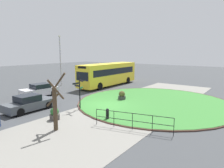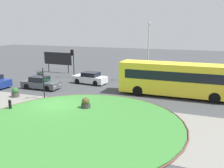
% 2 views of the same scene
% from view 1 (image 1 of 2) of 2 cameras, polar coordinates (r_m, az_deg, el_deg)
% --- Properties ---
extents(ground, '(120.00, 120.00, 0.00)m').
position_cam_1_polar(ground, '(18.70, -1.55, -6.33)').
color(ground, '#3D3F42').
extents(sidewalk_paving, '(32.00, 7.87, 0.02)m').
position_cam_1_polar(sidewalk_paving, '(17.55, 3.83, -7.36)').
color(sidewalk_paving, gray).
rests_on(sidewalk_paving, ground).
extents(grass_island, '(14.68, 14.68, 0.10)m').
position_cam_1_polar(grass_island, '(20.45, 11.74, -5.02)').
color(grass_island, '#387A33').
rests_on(grass_island, ground).
extents(grass_kerb_ring, '(14.99, 14.99, 0.11)m').
position_cam_1_polar(grass_kerb_ring, '(20.45, 11.74, -5.01)').
color(grass_kerb_ring, brown).
rests_on(grass_kerb_ring, ground).
extents(signpost_directional, '(1.33, 1.25, 3.01)m').
position_cam_1_polar(signpost_directional, '(17.56, -9.23, -1.57)').
color(signpost_directional, black).
rests_on(signpost_directional, ground).
extents(bollard_foreground, '(0.24, 0.24, 0.86)m').
position_cam_1_polar(bollard_foreground, '(15.02, -1.29, -8.49)').
color(bollard_foreground, black).
rests_on(bollard_foreground, ground).
extents(railing_grass_edge, '(1.31, 5.00, 1.12)m').
position_cam_1_polar(railing_grass_edge, '(13.15, 5.82, -9.87)').
color(railing_grass_edge, black).
rests_on(railing_grass_edge, ground).
extents(bus_yellow, '(11.06, 2.64, 3.26)m').
position_cam_1_polar(bus_yellow, '(29.70, -0.98, 2.91)').
color(bus_yellow, yellow).
rests_on(bus_yellow, ground).
extents(car_near_lane, '(4.21, 2.09, 1.41)m').
position_cam_1_polar(car_near_lane, '(24.18, -19.86, -1.70)').
color(car_near_lane, silver).
rests_on(car_near_lane, ground).
extents(car_far_lane, '(4.25, 1.79, 1.38)m').
position_cam_1_polar(car_far_lane, '(18.60, -22.43, -5.11)').
color(car_far_lane, '#474C51').
rests_on(car_far_lane, ground).
extents(lamppost_tall, '(0.32, 0.32, 7.27)m').
position_cam_1_polar(lamppost_tall, '(30.45, -14.46, 6.88)').
color(lamppost_tall, '#B7B7BC').
rests_on(lamppost_tall, ground).
extents(planter_near_signpost, '(0.78, 0.78, 0.98)m').
position_cam_1_polar(planter_near_signpost, '(20.91, 2.82, -3.42)').
color(planter_near_signpost, '#383838').
rests_on(planter_near_signpost, ground).
extents(planter_kerbside, '(0.74, 0.74, 0.94)m').
position_cam_1_polar(planter_kerbside, '(15.60, -15.97, -8.24)').
color(planter_kerbside, '#47423D').
rests_on(planter_kerbside, ground).
extents(street_tree_bare, '(1.32, 1.31, 3.71)m').
position_cam_1_polar(street_tree_bare, '(13.24, -15.79, -5.67)').
color(street_tree_bare, '#423323').
rests_on(street_tree_bare, ground).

